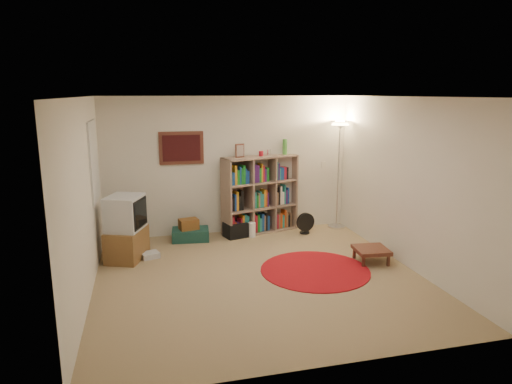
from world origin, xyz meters
TOP-DOWN VIEW (x-y plane):
  - room at (-0.05, 0.05)m, footprint 4.54×4.54m
  - bookshelf at (0.53, 2.09)m, footprint 1.48×0.79m
  - floor_lamp at (2.06, 2.01)m, footprint 0.40×0.40m
  - floor_fan at (1.33, 1.77)m, footprint 0.35×0.21m
  - tv_stand at (-1.82, 1.20)m, footprint 0.70×0.82m
  - dvd_box at (-1.49, 1.16)m, footprint 0.32×0.29m
  - suitcase at (-0.77, 1.90)m, footprint 0.68×0.47m
  - wicker_basket at (-0.80, 1.89)m, footprint 0.36×0.29m
  - duffel_bag at (0.04, 1.89)m, footprint 0.45×0.41m
  - paper_towel at (0.33, 1.81)m, footprint 0.14×0.14m
  - red_rug at (0.85, 0.03)m, footprint 1.60×1.60m
  - side_table at (1.81, 0.15)m, footprint 0.53×0.53m

SIDE VIEW (x-z plane):
  - red_rug at x=0.85m, z-range 0.00..0.01m
  - dvd_box at x=-1.49m, z-range 0.00..0.09m
  - suitcase at x=-0.77m, z-range 0.00..0.21m
  - duffel_bag at x=0.04m, z-range 0.00..0.26m
  - paper_towel at x=0.33m, z-range 0.00..0.27m
  - side_table at x=1.81m, z-range 0.08..0.30m
  - floor_fan at x=1.33m, z-range 0.00..0.39m
  - wicker_basket at x=-0.80m, z-range 0.21..0.39m
  - tv_stand at x=-1.82m, z-range -0.02..1.00m
  - bookshelf at x=0.53m, z-range -0.17..1.55m
  - room at x=-0.05m, z-range -0.01..2.53m
  - floor_lamp at x=2.06m, z-range 0.68..2.72m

